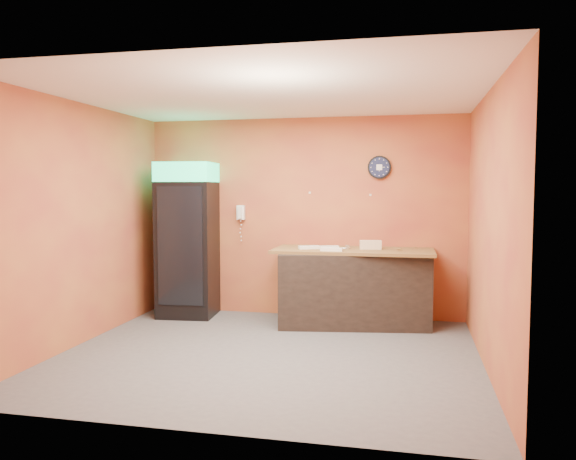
# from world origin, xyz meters

# --- Properties ---
(floor) EXTENTS (4.50, 4.50, 0.00)m
(floor) POSITION_xyz_m (0.00, 0.00, 0.00)
(floor) COLOR #47474C
(floor) RESTS_ON ground
(back_wall) EXTENTS (4.50, 0.02, 2.80)m
(back_wall) POSITION_xyz_m (0.00, 2.00, 1.40)
(back_wall) COLOR #BA6F34
(back_wall) RESTS_ON floor
(left_wall) EXTENTS (0.02, 4.00, 2.80)m
(left_wall) POSITION_xyz_m (-2.25, 0.00, 1.40)
(left_wall) COLOR #BA6F34
(left_wall) RESTS_ON floor
(right_wall) EXTENTS (0.02, 4.00, 2.80)m
(right_wall) POSITION_xyz_m (2.25, 0.00, 1.40)
(right_wall) COLOR #BA6F34
(right_wall) RESTS_ON floor
(ceiling) EXTENTS (4.50, 4.00, 0.02)m
(ceiling) POSITION_xyz_m (0.00, 0.00, 2.80)
(ceiling) COLOR white
(ceiling) RESTS_ON back_wall
(beverage_cooler) EXTENTS (0.82, 0.84, 2.17)m
(beverage_cooler) POSITION_xyz_m (-1.59, 1.60, 1.06)
(beverage_cooler) COLOR black
(beverage_cooler) RESTS_ON floor
(prep_counter) EXTENTS (2.05, 1.15, 0.97)m
(prep_counter) POSITION_xyz_m (0.76, 1.57, 0.48)
(prep_counter) COLOR black
(prep_counter) RESTS_ON floor
(wall_clock) EXTENTS (0.32, 0.06, 0.32)m
(wall_clock) POSITION_xyz_m (1.07, 1.97, 2.10)
(wall_clock) COLOR black
(wall_clock) RESTS_ON back_wall
(wall_phone) EXTENTS (0.11, 0.10, 0.21)m
(wall_phone) POSITION_xyz_m (-0.90, 1.95, 1.46)
(wall_phone) COLOR white
(wall_phone) RESTS_ON back_wall
(butcher_paper) EXTENTS (2.10, 0.89, 0.04)m
(butcher_paper) POSITION_xyz_m (0.76, 1.57, 0.99)
(butcher_paper) COLOR olive
(butcher_paper) RESTS_ON prep_counter
(sub_roll_stack) EXTENTS (0.29, 0.14, 0.12)m
(sub_roll_stack) POSITION_xyz_m (0.99, 1.59, 1.07)
(sub_roll_stack) COLOR beige
(sub_roll_stack) RESTS_ON butcher_paper
(wrapped_sandwich_left) EXTENTS (0.30, 0.21, 0.04)m
(wrapped_sandwich_left) POSITION_xyz_m (0.18, 1.48, 1.03)
(wrapped_sandwich_left) COLOR white
(wrapped_sandwich_left) RESTS_ON butcher_paper
(wrapped_sandwich_mid) EXTENTS (0.28, 0.11, 0.04)m
(wrapped_sandwich_mid) POSITION_xyz_m (0.51, 1.29, 1.03)
(wrapped_sandwich_mid) COLOR white
(wrapped_sandwich_mid) RESTS_ON butcher_paper
(wrapped_sandwich_right) EXTENTS (0.27, 0.18, 0.04)m
(wrapped_sandwich_right) POSITION_xyz_m (0.44, 1.58, 1.03)
(wrapped_sandwich_right) COLOR white
(wrapped_sandwich_right) RESTS_ON butcher_paper
(kitchen_tool) EXTENTS (0.06, 0.06, 0.06)m
(kitchen_tool) POSITION_xyz_m (0.69, 1.57, 1.04)
(kitchen_tool) COLOR silver
(kitchen_tool) RESTS_ON butcher_paper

